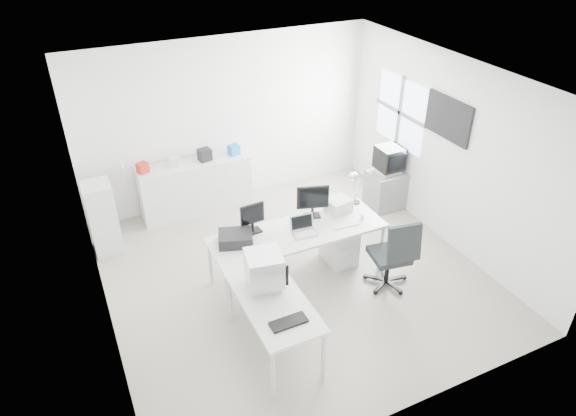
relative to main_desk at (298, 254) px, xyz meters
name	(u,v)px	position (x,y,z in m)	size (l,w,h in m)	color
floor	(294,274)	(-0.04, 0.03, -0.38)	(5.00, 5.00, 0.01)	beige
ceiling	(296,82)	(-0.04, 0.03, 2.42)	(5.00, 5.00, 0.01)	white
back_wall	(229,121)	(-0.04, 2.53, 1.02)	(5.00, 0.02, 2.80)	white
left_wall	(91,237)	(-2.54, 0.03, 1.02)	(0.02, 5.00, 2.80)	white
right_wall	(449,153)	(2.46, 0.03, 1.02)	(0.02, 5.00, 2.80)	white
window	(400,112)	(2.44, 1.23, 1.23)	(0.02, 1.20, 1.10)	white
wall_picture	(448,118)	(2.43, 0.13, 1.52)	(0.04, 0.90, 0.60)	black
main_desk	(298,254)	(0.00, 0.00, 0.00)	(2.40, 0.80, 0.75)	silver
side_desk	(274,324)	(-0.85, -1.10, 0.00)	(0.70, 1.40, 0.75)	silver
drawer_pedestal	(339,243)	(0.70, 0.05, -0.08)	(0.40, 0.50, 0.60)	silver
inkjet_printer	(236,238)	(-0.85, 0.10, 0.45)	(0.43, 0.34, 0.15)	black
lcd_monitor_small	(252,218)	(-0.55, 0.25, 0.59)	(0.34, 0.19, 0.42)	black
lcd_monitor_large	(313,202)	(0.35, 0.25, 0.61)	(0.45, 0.18, 0.46)	black
laptop	(305,227)	(0.05, -0.10, 0.49)	(0.35, 0.36, 0.23)	#B7B7BA
white_keyboard	(345,225)	(0.65, -0.15, 0.38)	(0.38, 0.12, 0.02)	silver
white_mouse	(362,217)	(0.95, -0.10, 0.41)	(0.06, 0.06, 0.06)	silver
laser_printer	(338,205)	(0.75, 0.22, 0.47)	(0.33, 0.28, 0.19)	silver
desk_lamp	(357,189)	(1.10, 0.30, 0.61)	(0.16, 0.16, 0.47)	silver
crt_monitor	(264,272)	(-0.85, -0.85, 0.59)	(0.38, 0.38, 0.43)	#B7B7BA
black_keyboard	(289,322)	(-0.85, -1.50, 0.39)	(0.41, 0.16, 0.03)	black
office_chair	(390,252)	(1.03, -0.69, 0.16)	(0.62, 0.62, 1.08)	#25282A
tv_cabinet	(386,190)	(2.18, 1.03, -0.05)	(0.60, 0.49, 0.66)	slate
crt_tv	(389,160)	(2.18, 1.03, 0.51)	(0.50, 0.48, 0.45)	black
sideboard	(196,187)	(-0.77, 2.27, 0.08)	(1.83, 0.46, 0.91)	silver
clutter_box_a	(143,168)	(-1.57, 2.27, 0.62)	(0.16, 0.14, 0.16)	#B02219
clutter_box_b	(174,162)	(-1.07, 2.27, 0.61)	(0.15, 0.13, 0.15)	silver
clutter_box_c	(205,155)	(-0.57, 2.27, 0.64)	(0.19, 0.18, 0.19)	black
clutter_box_d	(234,150)	(-0.07, 2.27, 0.62)	(0.17, 0.15, 0.17)	blue
clutter_bottle	(122,169)	(-1.87, 2.31, 0.65)	(0.07, 0.07, 0.22)	silver
filing_cabinet	(103,218)	(-2.32, 1.76, 0.19)	(0.39, 0.47, 1.13)	silver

